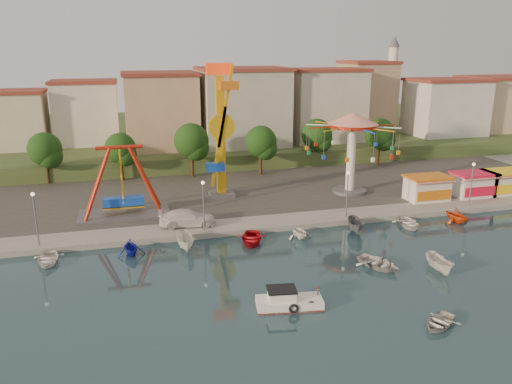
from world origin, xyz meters
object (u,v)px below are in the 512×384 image
object	(u,v)px
cabin_motorboat	(288,302)
van	(187,218)
skiff	(440,264)
wave_swinger	(352,135)
kamikaze_tower	(222,134)
rowboat_a	(379,263)
pirate_ship_ride	(122,183)

from	to	relation	value
cabin_motorboat	van	size ratio (longest dim) A/B	0.87
skiff	van	size ratio (longest dim) A/B	0.62
wave_swinger	van	distance (m)	24.23
cabin_motorboat	kamikaze_tower	bearing A→B (deg)	97.40
rowboat_a	cabin_motorboat	bearing A→B (deg)	179.08
cabin_motorboat	skiff	bearing A→B (deg)	18.62
kamikaze_tower	skiff	bearing A→B (deg)	-61.02
kamikaze_tower	pirate_ship_ride	bearing A→B (deg)	-160.53
rowboat_a	skiff	world-z (taller)	skiff
wave_swinger	skiff	bearing A→B (deg)	-95.59
wave_swinger	van	world-z (taller)	wave_swinger
rowboat_a	wave_swinger	bearing A→B (deg)	45.54
kamikaze_tower	skiff	world-z (taller)	kamikaze_tower
kamikaze_tower	skiff	size ratio (longest dim) A/B	4.48
pirate_ship_ride	van	xyz separation A→B (m)	(6.47, -5.38, -2.93)
wave_swinger	skiff	xyz separation A→B (m)	(-2.26, -23.04, -7.48)
rowboat_a	pirate_ship_ride	bearing A→B (deg)	112.67
pirate_ship_ride	van	bearing A→B (deg)	-39.77
wave_swinger	kamikaze_tower	bearing A→B (deg)	171.50
wave_swinger	pirate_ship_ride	bearing A→B (deg)	-176.25
pirate_ship_ride	van	size ratio (longest dim) A/B	1.68
rowboat_a	kamikaze_tower	bearing A→B (deg)	85.95
pirate_ship_ride	rowboat_a	size ratio (longest dim) A/B	2.43
skiff	wave_swinger	bearing A→B (deg)	88.09
pirate_ship_ride	wave_swinger	distance (m)	28.90
cabin_motorboat	van	distance (m)	19.07
pirate_ship_ride	skiff	xyz separation A→B (m)	(26.33, -21.16, -3.68)
rowboat_a	skiff	distance (m)	5.17
van	wave_swinger	bearing A→B (deg)	-67.36
kamikaze_tower	rowboat_a	xyz separation A→B (m)	(9.43, -23.32, -8.18)
kamikaze_tower	wave_swinger	distance (m)	16.55
cabin_motorboat	wave_swinger	bearing A→B (deg)	65.13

